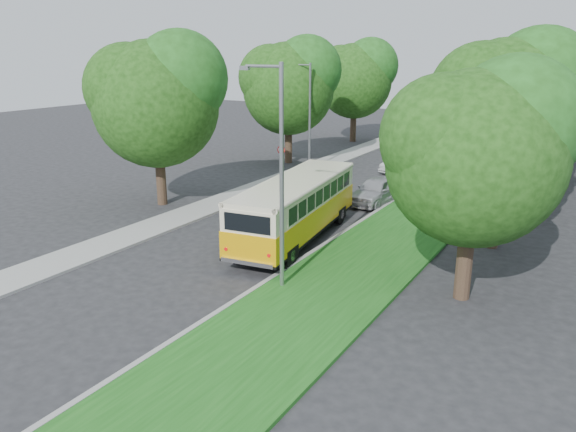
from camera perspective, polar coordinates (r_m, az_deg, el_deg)
The scene contains 13 objects.
ground at distance 24.87m, azimuth -6.13°, elevation -3.23°, with size 120.00×120.00×0.00m, color #242426.
curb at distance 27.21m, azimuth 6.31°, elevation -1.30°, with size 0.20×70.00×0.15m, color gray.
grass_verge at distance 26.39m, azimuth 10.96°, elevation -2.11°, with size 4.50×70.00×0.13m, color #1A5416.
sidewalk at distance 31.42m, azimuth -7.77°, elevation 1.07°, with size 2.20×70.00×0.12m, color gray.
treeline at distance 38.35m, azimuth 14.22°, elevation 12.43°, with size 24.27×41.91×9.46m.
lamppost_near at distance 19.39m, azimuth -0.88°, elevation 4.61°, with size 1.71×0.16×8.00m.
lamppost_far at distance 39.68m, azimuth 2.10°, elevation 10.41°, with size 1.71×0.16×7.50m.
warning_sign at distance 36.47m, azimuth -0.70°, elevation 6.05°, with size 0.56×0.10×2.50m.
vintage_bus at distance 25.31m, azimuth 0.80°, elevation 0.65°, with size 2.50×9.70×2.88m, color #E8A407, non-canonical shape.
car_silver at distance 32.04m, azimuth 8.96°, elevation 2.60°, with size 1.77×4.41×1.50m, color #A1A1A5.
car_white at distance 40.55m, azimuth 11.50°, elevation 5.21°, with size 1.29×3.69×1.22m, color silver.
car_blue at distance 43.49m, azimuth 14.86°, elevation 5.77°, with size 1.75×4.30×1.25m, color #121752.
car_grey at distance 46.81m, azimuth 14.75°, elevation 6.56°, with size 2.20×4.77×1.33m, color #5B5D63.
Camera 1 is at (14.10, -18.68, 8.40)m, focal length 35.00 mm.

